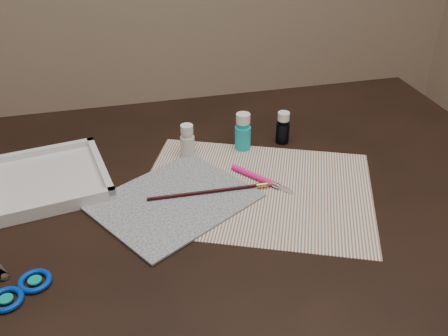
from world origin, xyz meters
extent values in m
cube|color=black|center=(0.00, 0.00, 0.38)|extent=(1.30, 0.90, 0.75)
cube|color=silver|center=(0.06, -0.02, 0.75)|extent=(0.55, 0.50, 0.00)
cube|color=black|center=(-0.10, -0.02, 0.75)|extent=(0.35, 0.34, 0.00)
cylinder|color=silver|center=(-0.05, 0.15, 0.79)|extent=(0.04, 0.04, 0.08)
cylinder|color=#1AB1C2|center=(0.08, 0.15, 0.79)|extent=(0.04, 0.04, 0.09)
cylinder|color=black|center=(0.18, 0.16, 0.79)|extent=(0.04, 0.04, 0.07)
cube|color=silver|center=(-0.34, 0.10, 0.76)|extent=(0.26, 0.26, 0.03)
camera|label=1|loc=(-0.20, -0.79, 1.31)|focal=40.00mm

